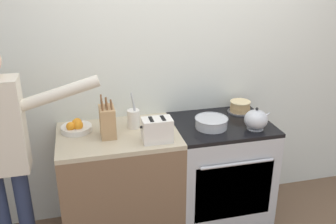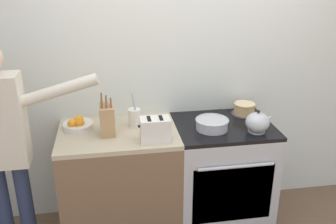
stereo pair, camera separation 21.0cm
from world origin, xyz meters
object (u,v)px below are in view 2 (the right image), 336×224
object	(u,v)px
mixing_bowl	(212,124)
person_baker	(3,138)
fruit_bowl	(78,124)
utensil_crock	(134,117)
tea_kettle	(258,122)
toaster	(155,130)
stove_range	(221,174)
knife_block	(107,120)
layer_cake	(244,109)

from	to	relation	value
mixing_bowl	person_baker	size ratio (longest dim) A/B	0.16
mixing_bowl	person_baker	xyz separation A→B (m)	(-1.51, -0.08, 0.03)
fruit_bowl	utensil_crock	bearing A→B (deg)	-3.80
tea_kettle	fruit_bowl	world-z (taller)	tea_kettle
toaster	mixing_bowl	bearing A→B (deg)	15.32
mixing_bowl	fruit_bowl	world-z (taller)	fruit_bowl
stove_range	fruit_bowl	xyz separation A→B (m)	(-1.14, 0.11, 0.50)
utensil_crock	person_baker	size ratio (longest dim) A/B	0.18
utensil_crock	fruit_bowl	size ratio (longest dim) A/B	1.26
toaster	knife_block	bearing A→B (deg)	152.51
tea_kettle	knife_block	xyz separation A→B (m)	(-1.13, 0.15, 0.04)
mixing_bowl	person_baker	world-z (taller)	person_baker
stove_range	person_baker	distance (m)	1.72
knife_block	fruit_bowl	xyz separation A→B (m)	(-0.23, 0.13, -0.08)
tea_kettle	mixing_bowl	world-z (taller)	tea_kettle
toaster	person_baker	size ratio (longest dim) A/B	0.14
layer_cake	tea_kettle	distance (m)	0.35
layer_cake	person_baker	bearing A→B (deg)	-170.17
person_baker	mixing_bowl	bearing A→B (deg)	16.83
tea_kettle	knife_block	distance (m)	1.14
knife_block	mixing_bowl	bearing A→B (deg)	-3.49
tea_kettle	utensil_crock	world-z (taller)	utensil_crock
fruit_bowl	person_baker	size ratio (longest dim) A/B	0.14
stove_range	mixing_bowl	distance (m)	0.52
stove_range	tea_kettle	xyz separation A→B (m)	(0.21, -0.17, 0.53)
layer_cake	toaster	distance (m)	0.89
toaster	person_baker	distance (m)	1.05
tea_kettle	mixing_bowl	distance (m)	0.35
tea_kettle	knife_block	size ratio (longest dim) A/B	0.70
layer_cake	knife_block	bearing A→B (deg)	-170.31
tea_kettle	fruit_bowl	distance (m)	1.38
fruit_bowl	toaster	distance (m)	0.64
layer_cake	utensil_crock	world-z (taller)	utensil_crock
stove_range	toaster	xyz separation A→B (m)	(-0.58, -0.19, 0.55)
layer_cake	toaster	world-z (taller)	toaster
tea_kettle	person_baker	distance (m)	1.84
stove_range	layer_cake	size ratio (longest dim) A/B	4.30
stove_range	tea_kettle	size ratio (longest dim) A/B	4.13
tea_kettle	stove_range	bearing A→B (deg)	140.96
mixing_bowl	utensil_crock	world-z (taller)	utensil_crock
utensil_crock	toaster	world-z (taller)	utensil_crock
utensil_crock	fruit_bowl	bearing A→B (deg)	176.20
utensil_crock	toaster	bearing A→B (deg)	-65.49
knife_block	toaster	world-z (taller)	knife_block
fruit_bowl	layer_cake	bearing A→B (deg)	2.66
knife_block	fruit_bowl	distance (m)	0.27
layer_cake	knife_block	distance (m)	1.17
knife_block	fruit_bowl	world-z (taller)	knife_block
mixing_bowl	toaster	bearing A→B (deg)	-164.68
stove_range	fruit_bowl	world-z (taller)	fruit_bowl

